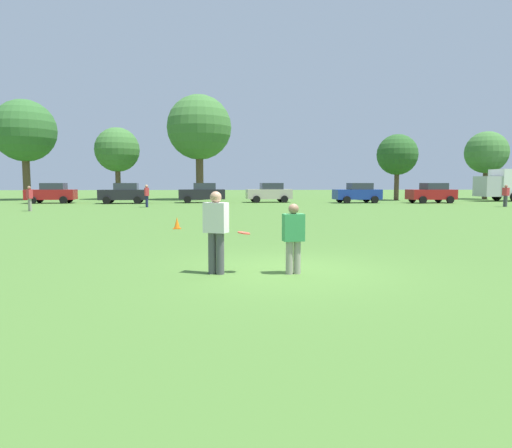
{
  "coord_description": "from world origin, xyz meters",
  "views": [
    {
      "loc": [
        -1.36,
        -9.87,
        1.93
      ],
      "look_at": [
        -0.64,
        0.63,
        0.97
      ],
      "focal_mm": 32.3,
      "sensor_mm": 36.0,
      "label": 1
    }
  ],
  "objects_px": {
    "player_defender": "(293,235)",
    "parked_car_far_right": "(432,193)",
    "parked_car_near_right": "(358,193)",
    "player_thrower": "(216,228)",
    "frisbee": "(244,233)",
    "parked_car_near_left": "(52,193)",
    "bystander_far_jogger": "(147,195)",
    "parked_car_mid_right": "(269,192)",
    "bystander_sideline_watcher": "(30,197)",
    "bystander_field_marshal": "(506,194)",
    "traffic_cone": "(177,223)",
    "parked_car_mid_left": "(124,193)",
    "parked_car_center": "(202,193)"
  },
  "relations": [
    {
      "from": "traffic_cone",
      "to": "parked_car_center",
      "type": "relative_size",
      "value": 0.11
    },
    {
      "from": "traffic_cone",
      "to": "bystander_far_jogger",
      "type": "bearing_deg",
      "value": 103.48
    },
    {
      "from": "frisbee",
      "to": "player_thrower",
      "type": "bearing_deg",
      "value": -173.73
    },
    {
      "from": "parked_car_mid_right",
      "to": "bystander_far_jogger",
      "type": "bearing_deg",
      "value": -142.66
    },
    {
      "from": "parked_car_center",
      "to": "bystander_far_jogger",
      "type": "height_order",
      "value": "parked_car_center"
    },
    {
      "from": "parked_car_mid_right",
      "to": "parked_car_near_right",
      "type": "bearing_deg",
      "value": -12.21
    },
    {
      "from": "parked_car_mid_left",
      "to": "traffic_cone",
      "type": "bearing_deg",
      "value": -72.95
    },
    {
      "from": "frisbee",
      "to": "bystander_sideline_watcher",
      "type": "bearing_deg",
      "value": 121.46
    },
    {
      "from": "traffic_cone",
      "to": "parked_car_mid_left",
      "type": "height_order",
      "value": "parked_car_mid_left"
    },
    {
      "from": "parked_car_mid_right",
      "to": "bystander_far_jogger",
      "type": "relative_size",
      "value": 2.53
    },
    {
      "from": "player_defender",
      "to": "parked_car_mid_left",
      "type": "height_order",
      "value": "parked_car_mid_left"
    },
    {
      "from": "player_defender",
      "to": "frisbee",
      "type": "xyz_separation_m",
      "value": [
        -1.03,
        0.18,
        0.03
      ]
    },
    {
      "from": "parked_car_center",
      "to": "parked_car_near_right",
      "type": "xyz_separation_m",
      "value": [
        14.22,
        -1.36,
        0.0
      ]
    },
    {
      "from": "frisbee",
      "to": "parked_car_center",
      "type": "bearing_deg",
      "value": 94.22
    },
    {
      "from": "parked_car_mid_left",
      "to": "parked_car_mid_right",
      "type": "bearing_deg",
      "value": 6.3
    },
    {
      "from": "parked_car_far_right",
      "to": "bystander_field_marshal",
      "type": "height_order",
      "value": "parked_car_far_right"
    },
    {
      "from": "traffic_cone",
      "to": "parked_car_mid_right",
      "type": "bearing_deg",
      "value": 75.64
    },
    {
      "from": "traffic_cone",
      "to": "parked_car_near_right",
      "type": "xyz_separation_m",
      "value": [
        14.14,
        22.43,
        0.69
      ]
    },
    {
      "from": "player_thrower",
      "to": "frisbee",
      "type": "xyz_separation_m",
      "value": [
        0.59,
        0.06,
        -0.12
      ]
    },
    {
      "from": "parked_car_mid_right",
      "to": "parked_car_far_right",
      "type": "relative_size",
      "value": 1.0
    },
    {
      "from": "player_defender",
      "to": "parked_car_mid_left",
      "type": "xyz_separation_m",
      "value": [
        -10.35,
        32.27,
        0.1
      ]
    },
    {
      "from": "bystander_field_marshal",
      "to": "parked_car_mid_right",
      "type": "bearing_deg",
      "value": 152.83
    },
    {
      "from": "parked_car_near_left",
      "to": "parked_car_near_right",
      "type": "bearing_deg",
      "value": -2.65
    },
    {
      "from": "player_defender",
      "to": "parked_car_near_right",
      "type": "xyz_separation_m",
      "value": [
        10.75,
        32.0,
        0.1
      ]
    },
    {
      "from": "frisbee",
      "to": "parked_car_mid_left",
      "type": "bearing_deg",
      "value": 106.2
    },
    {
      "from": "parked_car_near_left",
      "to": "parked_car_mid_right",
      "type": "distance_m",
      "value": 19.8
    },
    {
      "from": "parked_car_mid_right",
      "to": "bystander_sideline_watcher",
      "type": "distance_m",
      "value": 20.81
    },
    {
      "from": "player_defender",
      "to": "bystander_far_jogger",
      "type": "bearing_deg",
      "value": 105.75
    },
    {
      "from": "parked_car_near_left",
      "to": "parked_car_far_right",
      "type": "distance_m",
      "value": 34.48
    },
    {
      "from": "frisbee",
      "to": "bystander_sideline_watcher",
      "type": "relative_size",
      "value": 0.16
    },
    {
      "from": "parked_car_mid_left",
      "to": "parked_car_far_right",
      "type": "distance_m",
      "value": 27.79
    },
    {
      "from": "frisbee",
      "to": "bystander_sideline_watcher",
      "type": "xyz_separation_m",
      "value": [
        -13.22,
        21.61,
        0.08
      ]
    },
    {
      "from": "player_thrower",
      "to": "bystander_sideline_watcher",
      "type": "height_order",
      "value": "player_thrower"
    },
    {
      "from": "frisbee",
      "to": "parked_car_mid_right",
      "type": "relative_size",
      "value": 0.06
    },
    {
      "from": "frisbee",
      "to": "parked_car_near_left",
      "type": "distance_m",
      "value": 36.76
    },
    {
      "from": "parked_car_near_left",
      "to": "parked_car_mid_left",
      "type": "relative_size",
      "value": 1.0
    },
    {
      "from": "player_thrower",
      "to": "player_defender",
      "type": "distance_m",
      "value": 1.62
    },
    {
      "from": "player_defender",
      "to": "parked_car_far_right",
      "type": "relative_size",
      "value": 0.34
    },
    {
      "from": "bystander_far_jogger",
      "to": "parked_car_mid_left",
      "type": "bearing_deg",
      "value": 115.72
    },
    {
      "from": "parked_car_far_right",
      "to": "bystander_field_marshal",
      "type": "distance_m",
      "value": 7.16
    },
    {
      "from": "parked_car_mid_left",
      "to": "parked_car_mid_right",
      "type": "xyz_separation_m",
      "value": [
        13.15,
        1.45,
        0.0
      ]
    },
    {
      "from": "player_defender",
      "to": "parked_car_mid_left",
      "type": "bearing_deg",
      "value": 107.79
    },
    {
      "from": "parked_car_mid_left",
      "to": "parked_car_near_right",
      "type": "bearing_deg",
      "value": -0.73
    },
    {
      "from": "parked_car_near_left",
      "to": "player_thrower",
      "type": "bearing_deg",
      "value": -65.11
    },
    {
      "from": "parked_car_near_left",
      "to": "bystander_field_marshal",
      "type": "xyz_separation_m",
      "value": [
        37.28,
        -8.54,
        0.04
      ]
    },
    {
      "from": "bystander_sideline_watcher",
      "to": "bystander_far_jogger",
      "type": "height_order",
      "value": "bystander_far_jogger"
    },
    {
      "from": "bystander_field_marshal",
      "to": "bystander_far_jogger",
      "type": "bearing_deg",
      "value": 177.41
    },
    {
      "from": "player_defender",
      "to": "frisbee",
      "type": "height_order",
      "value": "player_defender"
    },
    {
      "from": "player_thrower",
      "to": "parked_car_far_right",
      "type": "xyz_separation_m",
      "value": [
        19.03,
        31.2,
        -0.06
      ]
    },
    {
      "from": "frisbee",
      "to": "bystander_far_jogger",
      "type": "bearing_deg",
      "value": 103.72
    }
  ]
}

